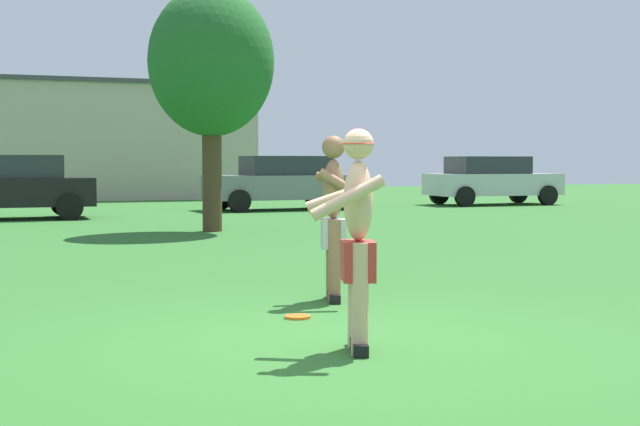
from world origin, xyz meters
name	(u,v)px	position (x,y,z in m)	size (l,w,h in m)	color
ground_plane	(338,343)	(0.00, 0.00, 0.00)	(80.00, 80.00, 0.00)	#2D6628
player_with_cap	(357,230)	(0.02, -0.34, 0.92)	(0.69, 0.65, 1.69)	black
player_in_gray	(334,214)	(0.77, 2.05, 0.89)	(0.68, 0.68, 1.69)	black
frisbee	(298,317)	(0.07, 1.18, 0.01)	(0.24, 0.24, 0.03)	orange
car_gray_near_post	(281,182)	(5.68, 18.80, 0.82)	(4.35, 2.13, 1.58)	slate
car_black_mid_lot	(5,186)	(-2.03, 17.03, 0.82)	(4.30, 2.03, 1.58)	black
car_silver_far_end	(492,180)	(13.12, 19.36, 0.82)	(4.35, 2.12, 1.58)	silver
outbuilding_behind_lot	(113,141)	(2.18, 28.76, 2.20)	(10.65, 4.66, 4.39)	#B2A893
tree_right_field	(211,64)	(1.82, 11.53, 3.40)	(2.55, 2.55, 4.96)	#4C3823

